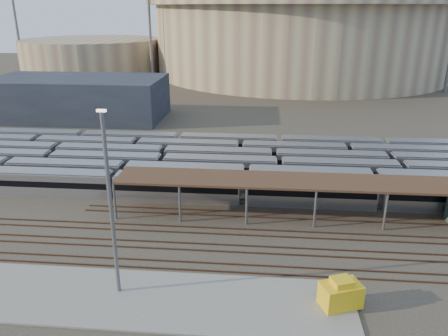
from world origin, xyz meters
TOP-DOWN VIEW (x-y plane):
  - ground at (0.00, 0.00)m, footprint 420.00×420.00m
  - apron at (-5.00, -15.00)m, footprint 50.00×9.00m
  - subway_trains at (1.36, 18.50)m, footprint 126.57×23.90m
  - inspection_shed at (22.00, 4.00)m, footprint 60.30×6.00m
  - empty_tracks at (0.00, -5.00)m, footprint 170.00×9.62m
  - stadium at (25.00, 140.00)m, footprint 124.00×124.00m
  - secondary_arena at (-60.00, 130.00)m, footprint 56.00×56.00m
  - service_building at (-35.00, 55.00)m, footprint 42.00×20.00m
  - floodlight_0 at (-30.00, 110.00)m, footprint 4.00×1.00m
  - floodlight_1 at (-85.00, 120.00)m, footprint 4.00×1.00m
  - floodlight_3 at (-10.00, 160.00)m, footprint 4.00×1.00m
  - yard_light_pole at (-2.63, -14.10)m, footprint 0.82×0.36m
  - yellow_equipment at (18.50, -14.37)m, footprint 4.19×3.41m

SIDE VIEW (x-z plane):
  - ground at x=0.00m, z-range 0.00..0.00m
  - empty_tracks at x=0.00m, z-range 0.00..0.18m
  - apron at x=-5.00m, z-range 0.00..0.20m
  - yellow_equipment at x=18.50m, z-range 0.20..2.47m
  - subway_trains at x=1.36m, z-range 0.00..3.60m
  - inspection_shed at x=22.00m, z-range 2.33..7.63m
  - service_building at x=-35.00m, z-range 0.00..10.00m
  - secondary_arena at x=-60.00m, z-range 0.00..14.00m
  - yard_light_pole at x=-2.63m, z-range 0.28..18.29m
  - stadium at x=25.00m, z-range 0.22..32.72m
  - floodlight_0 at x=-30.00m, z-range 1.45..39.85m
  - floodlight_1 at x=-85.00m, z-range 1.45..39.85m
  - floodlight_3 at x=-10.00m, z-range 1.45..39.85m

